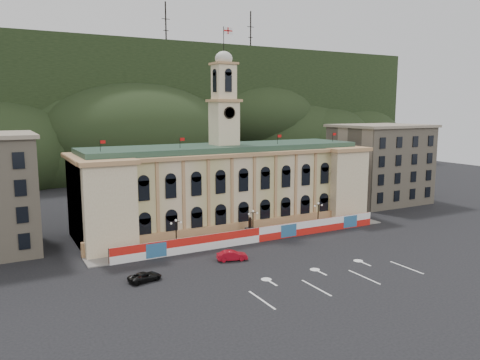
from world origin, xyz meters
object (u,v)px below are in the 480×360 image
statue (250,231)px  black_suv (145,277)px  lamp_center (253,222)px  red_sedan (232,256)px

statue → black_suv: statue is taller
lamp_center → black_suv: 24.83m
statue → black_suv: (-22.35, -11.54, -0.57)m
statue → red_sedan: (-8.42, -9.43, -0.44)m
statue → black_suv: 25.16m
statue → black_suv: bearing=-152.7°
statue → black_suv: size_ratio=0.79×
lamp_center → statue: bearing=90.0°
lamp_center → black_suv: (-22.35, -10.54, -2.46)m
statue → red_sedan: bearing=-131.7°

